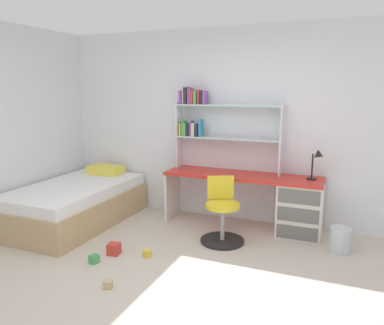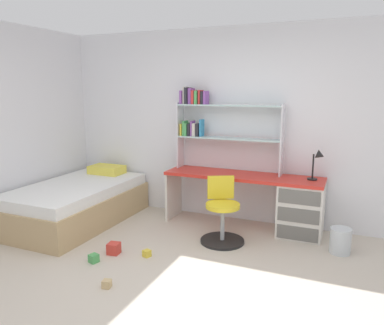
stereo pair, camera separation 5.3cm
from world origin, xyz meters
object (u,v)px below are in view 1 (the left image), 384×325
object	(u,v)px
swivel_chair	(222,217)
bed_platform	(76,203)
desk	(283,202)
toy_block_yellow_2	(147,254)
waste_bin	(340,240)
toy_block_red_3	(114,249)
desk_lamp	(318,160)
toy_block_natural_1	(108,284)
bookshelf_hutch	(212,120)
toy_block_green_0	(94,259)

from	to	relation	value
swivel_chair	bed_platform	size ratio (longest dim) A/B	0.39
desk	toy_block_yellow_2	distance (m)	1.82
desk	bed_platform	world-z (taller)	desk
waste_bin	toy_block_red_3	xyz separation A→B (m)	(-2.29, -1.01, -0.08)
desk_lamp	toy_block_natural_1	world-z (taller)	desk_lamp
swivel_chair	waste_bin	bearing A→B (deg)	8.82
toy_block_natural_1	desk_lamp	bearing A→B (deg)	51.42
toy_block_natural_1	toy_block_red_3	xyz separation A→B (m)	(-0.36, 0.63, 0.03)
bookshelf_hutch	waste_bin	xyz separation A→B (m)	(1.70, -0.50, -1.24)
bed_platform	toy_block_green_0	bearing A→B (deg)	-43.22
toy_block_green_0	toy_block_red_3	size ratio (longest dim) A/B	0.71
bookshelf_hutch	bed_platform	size ratio (longest dim) A/B	0.74
bed_platform	toy_block_yellow_2	world-z (taller)	bed_platform
swivel_chair	toy_block_red_3	bearing A→B (deg)	-140.57
swivel_chair	waste_bin	size ratio (longest dim) A/B	2.70
desk_lamp	toy_block_natural_1	xyz separation A→B (m)	(-1.62, -2.03, -0.92)
waste_bin	desk_lamp	bearing A→B (deg)	129.17
desk	toy_block_yellow_2	size ratio (longest dim) A/B	27.35
desk	toy_block_green_0	bearing A→B (deg)	-135.82
bed_platform	swivel_chair	bearing A→B (deg)	3.74
swivel_chair	bed_platform	xyz separation A→B (m)	(-2.05, -0.13, -0.03)
bookshelf_hutch	desk_lamp	bearing A→B (deg)	-4.82
bookshelf_hutch	desk_lamp	xyz separation A→B (m)	(1.39, -0.12, -0.42)
waste_bin	desk	bearing A→B (deg)	152.49
bookshelf_hutch	toy_block_green_0	xyz separation A→B (m)	(-0.66, -1.77, -1.34)
swivel_chair	toy_block_green_0	size ratio (longest dim) A/B	8.79
bed_platform	waste_bin	bearing A→B (deg)	5.74
toy_block_natural_1	toy_block_yellow_2	bearing A→B (deg)	89.08
toy_block_green_0	waste_bin	bearing A→B (deg)	28.23
toy_block_red_3	waste_bin	bearing A→B (deg)	23.80
desk	bookshelf_hutch	world-z (taller)	bookshelf_hutch
desk_lamp	toy_block_yellow_2	world-z (taller)	desk_lamp
toy_block_yellow_2	toy_block_red_3	xyz separation A→B (m)	(-0.37, -0.08, 0.02)
desk	toy_block_red_3	xyz separation A→B (m)	(-1.60, -1.37, -0.34)
bed_platform	toy_block_yellow_2	xyz separation A→B (m)	(1.44, -0.59, -0.23)
desk	bookshelf_hutch	size ratio (longest dim) A/B	1.42
bookshelf_hutch	toy_block_natural_1	distance (m)	2.54
toy_block_red_3	swivel_chair	bearing A→B (deg)	39.43
waste_bin	toy_block_green_0	size ratio (longest dim) A/B	3.26
swivel_chair	toy_block_green_0	bearing A→B (deg)	-134.69
desk	desk_lamp	xyz separation A→B (m)	(0.37, 0.03, 0.56)
toy_block_green_0	toy_block_yellow_2	world-z (taller)	toy_block_green_0
toy_block_yellow_2	toy_block_green_0	bearing A→B (deg)	-142.59
desk_lamp	toy_block_red_3	distance (m)	2.58
waste_bin	toy_block_natural_1	bearing A→B (deg)	-139.66
bookshelf_hutch	bed_platform	bearing A→B (deg)	-153.02
waste_bin	toy_block_red_3	distance (m)	2.51
swivel_chair	toy_block_natural_1	xyz separation A→B (m)	(-0.62, -1.44, -0.26)
toy_block_natural_1	desk	bearing A→B (deg)	58.13
waste_bin	bookshelf_hutch	bearing A→B (deg)	163.54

